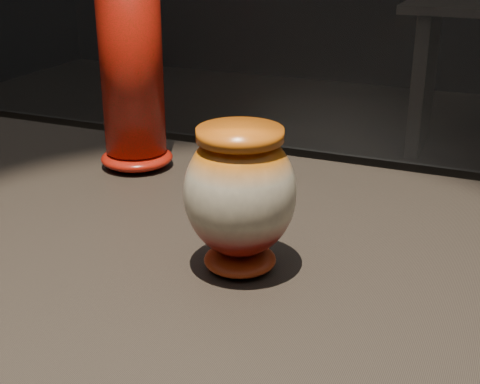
# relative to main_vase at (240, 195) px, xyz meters

# --- Properties ---
(main_vase) EXTENTS (0.17, 0.17, 0.20)m
(main_vase) POSITION_rel_main_vase_xyz_m (0.00, 0.00, 0.00)
(main_vase) COLOR maroon
(main_vase) RESTS_ON display_plinth
(tall_vase) EXTENTS (0.18, 0.18, 0.43)m
(tall_vase) POSITION_rel_main_vase_xyz_m (-0.34, 0.29, 0.10)
(tall_vase) COLOR red
(tall_vase) RESTS_ON display_plinth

